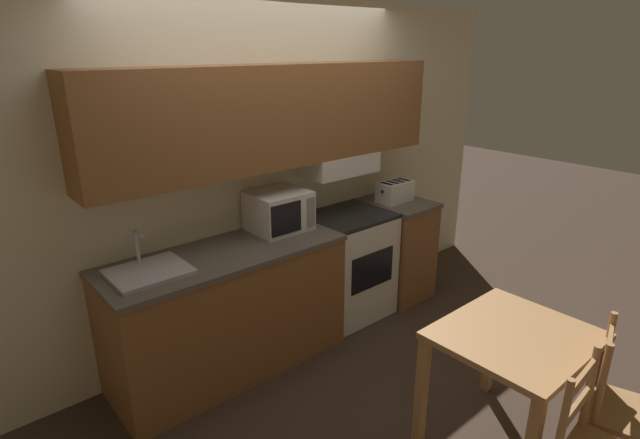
# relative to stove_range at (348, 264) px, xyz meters

# --- Properties ---
(ground_plane) EXTENTS (16.00, 16.00, 0.00)m
(ground_plane) POSITION_rel_stove_range_xyz_m (-0.59, 0.29, -0.45)
(ground_plane) COLOR #3D2D23
(wall_back) EXTENTS (5.22, 0.38, 2.55)m
(wall_back) POSITION_rel_stove_range_xyz_m (-0.58, 0.22, 1.04)
(wall_back) COLOR beige
(wall_back) RESTS_ON ground_plane
(lower_counter_main) EXTENTS (1.67, 0.64, 0.90)m
(lower_counter_main) POSITION_rel_stove_range_xyz_m (-1.17, -0.02, 0.00)
(lower_counter_main) COLOR brown
(lower_counter_main) RESTS_ON ground_plane
(lower_counter_right_stub) EXTENTS (0.49, 0.64, 0.90)m
(lower_counter_right_stub) POSITION_rel_stove_range_xyz_m (0.58, -0.02, 0.00)
(lower_counter_right_stub) COLOR brown
(lower_counter_right_stub) RESTS_ON ground_plane
(stove_range) EXTENTS (0.67, 0.58, 0.90)m
(stove_range) POSITION_rel_stove_range_xyz_m (0.00, 0.00, 0.00)
(stove_range) COLOR white
(stove_range) RESTS_ON ground_plane
(microwave) EXTENTS (0.42, 0.37, 0.29)m
(microwave) POSITION_rel_stove_range_xyz_m (-0.64, 0.09, 0.60)
(microwave) COLOR white
(microwave) RESTS_ON lower_counter_main
(toaster) EXTENTS (0.33, 0.19, 0.18)m
(toaster) POSITION_rel_stove_range_xyz_m (0.56, -0.01, 0.54)
(toaster) COLOR white
(toaster) RESTS_ON lower_counter_right_stub
(sink_basin) EXTENTS (0.46, 0.39, 0.25)m
(sink_basin) POSITION_rel_stove_range_xyz_m (-1.70, -0.02, 0.47)
(sink_basin) COLOR #B7BABF
(sink_basin) RESTS_ON lower_counter_main
(dining_table) EXTENTS (0.80, 0.72, 0.74)m
(dining_table) POSITION_rel_stove_range_xyz_m (-0.37, -1.70, 0.16)
(dining_table) COLOR #B27F4C
(dining_table) RESTS_ON ground_plane
(chair_right_of_table) EXTENTS (0.48, 0.48, 0.89)m
(chair_right_of_table) POSITION_rel_stove_range_xyz_m (-0.15, -2.22, -0.02)
(chair_right_of_table) COLOR #B27F4C
(chair_right_of_table) RESTS_ON ground_plane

